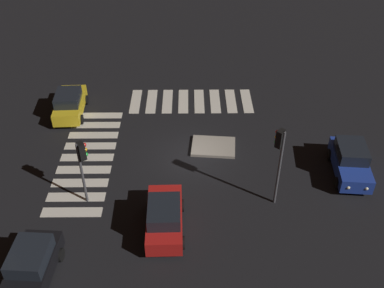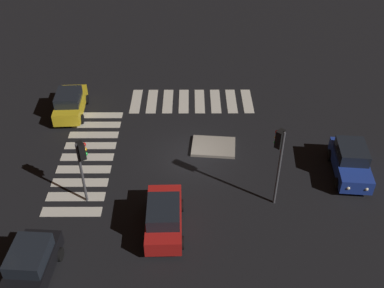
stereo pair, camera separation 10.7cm
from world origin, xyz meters
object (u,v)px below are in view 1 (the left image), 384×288
Objects in this scene: car_blue at (350,161)px; traffic_island at (213,147)px; car_red at (165,217)px; traffic_light_west at (279,150)px; car_yellow at (70,103)px; traffic_light_north at (82,158)px; car_black at (31,268)px.

traffic_island is at bearing -102.35° from car_blue.
traffic_light_west is (-5.72, -1.98, 2.66)m from car_red.
traffic_light_west is at bearing -127.28° from car_yellow.
car_blue is 14.97m from traffic_light_north.
traffic_light_west is at bearing -72.21° from car_red.
traffic_island is 8.78m from traffic_light_north.
car_blue is 11.33m from car_red.
car_black is 12.82m from traffic_light_west.
traffic_island is 7.31m from car_red.
traffic_island is 8.14m from car_blue.
car_red is 6.62m from traffic_light_west.
car_black is 1.02× the size of car_red.
car_red reaches higher than traffic_island.
car_black is 17.83m from car_blue.
car_black is at bearing 65.00° from traffic_light_west.
traffic_light_north is at bearing 40.58° from traffic_light_west.
car_red is at bearing -62.64° from car_blue.
traffic_light_west is (4.77, 2.30, 2.65)m from car_blue.
car_red is at bearing 60.64° from traffic_light_west.
traffic_light_west is at bearing 121.99° from traffic_island.
car_black is 0.90× the size of traffic_light_west.
traffic_light_north reaches higher than car_blue.
car_yellow is at bearing -104.82° from car_blue.
traffic_light_north is at bearing -76.57° from car_blue.
traffic_light_north is at bearing -165.10° from car_yellow.
car_red is at bearing -149.87° from car_yellow.
traffic_light_north is (14.68, 2.13, 2.03)m from car_blue.
traffic_island is 6.57m from traffic_light_west.
traffic_island is 12.98m from car_black.
traffic_light_west reaches higher than traffic_island.
traffic_island is 0.69× the size of car_yellow.
traffic_island is 0.61× the size of traffic_light_west.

